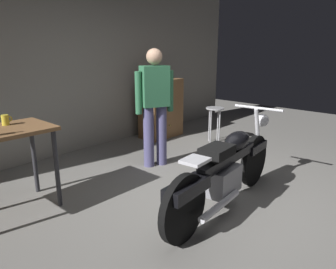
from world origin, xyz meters
TOP-DOWN VIEW (x-y plane):
  - ground_plane at (0.00, 0.00)m, footprint 12.00×12.00m
  - back_wall at (0.00, 2.80)m, footprint 8.00×0.12m
  - motorcycle at (-0.07, -0.18)m, footprint 2.19×0.61m
  - person_standing at (0.34, 1.29)m, footprint 0.53×0.35m
  - shop_stool at (1.88, 1.31)m, footprint 0.32×0.32m
  - wooden_dresser at (1.52, 2.30)m, footprint 0.80×0.47m
  - mug_yellow_tall at (-1.56, 1.59)m, footprint 0.11×0.07m

SIDE VIEW (x-z plane):
  - ground_plane at x=0.00m, z-range 0.00..0.00m
  - motorcycle at x=-0.07m, z-range -0.05..0.95m
  - shop_stool at x=1.88m, z-range 0.18..0.82m
  - wooden_dresser at x=1.52m, z-range 0.00..1.10m
  - person_standing at x=0.34m, z-range 0.09..1.76m
  - mug_yellow_tall at x=-1.56m, z-range 0.90..1.01m
  - back_wall at x=0.00m, z-range 0.00..3.10m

